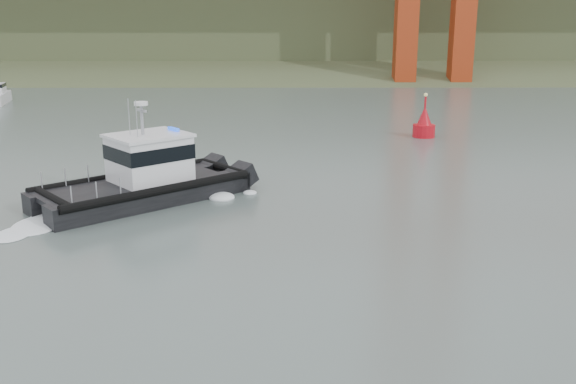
{
  "coord_description": "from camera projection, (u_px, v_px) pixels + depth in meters",
  "views": [
    {
      "loc": [
        0.77,
        -18.41,
        9.74
      ],
      "look_at": [
        0.92,
        8.11,
        2.4
      ],
      "focal_mm": 40.0,
      "sensor_mm": 36.0,
      "label": 1
    }
  ],
  "objects": [
    {
      "name": "ground",
      "position": [
        260.0,
        333.0,
        20.33
      ],
      "size": [
        400.0,
        400.0,
        0.0
      ],
      "primitive_type": "plane",
      "color": "#485650",
      "rests_on": "ground"
    },
    {
      "name": "headlands",
      "position": [
        281.0,
        28.0,
        139.4
      ],
      "size": [
        500.0,
        105.36,
        27.12
      ],
      "color": "#3B4D2C",
      "rests_on": "ground"
    },
    {
      "name": "patrol_boat",
      "position": [
        145.0,
        176.0,
        34.49
      ],
      "size": [
        11.39,
        10.59,
        5.55
      ],
      "rotation": [
        0.0,
        0.0,
        -0.86
      ],
      "color": "black",
      "rests_on": "ground"
    },
    {
      "name": "nav_buoy",
      "position": [
        424.0,
        125.0,
        52.73
      ],
      "size": [
        1.84,
        1.84,
        3.83
      ],
      "color": "red",
      "rests_on": "ground"
    }
  ]
}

